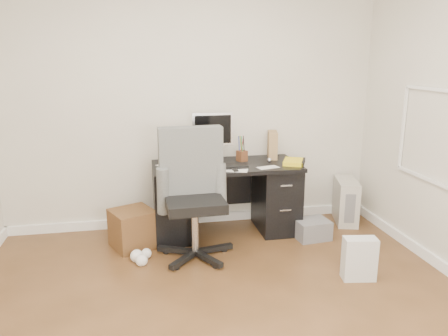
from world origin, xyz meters
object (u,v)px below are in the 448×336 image
at_px(desk, 226,196).
at_px(pc_tower, 346,201).
at_px(office_chair, 194,196).
at_px(wicker_basket, 133,229).
at_px(lcd_monitor, 213,137).
at_px(keyboard, 222,166).

distance_m(desk, pc_tower, 1.40).
xyz_separation_m(office_chair, wicker_basket, (-0.57, 0.34, -0.41)).
bearing_deg(pc_tower, lcd_monitor, -166.03).
distance_m(keyboard, wicker_basket, 1.07).
xyz_separation_m(desk, wicker_basket, (-0.97, -0.19, -0.21)).
height_order(desk, keyboard, keyboard).
height_order(desk, lcd_monitor, lcd_monitor).
bearing_deg(keyboard, office_chair, -130.26).
relative_size(keyboard, office_chair, 0.42).
bearing_deg(wicker_basket, lcd_monitor, 18.83).
relative_size(keyboard, wicker_basket, 1.32).
relative_size(desk, pc_tower, 3.07).
relative_size(keyboard, pc_tower, 1.03).
relative_size(desk, office_chair, 1.25).
bearing_deg(office_chair, lcd_monitor, 64.22).
distance_m(keyboard, pc_tower, 1.56).
height_order(office_chair, wicker_basket, office_chair).
height_order(lcd_monitor, pc_tower, lcd_monitor).
bearing_deg(wicker_basket, desk, 10.98).
xyz_separation_m(lcd_monitor, keyboard, (0.05, -0.25, -0.25)).
height_order(lcd_monitor, keyboard, lcd_monitor).
xyz_separation_m(office_chair, pc_tower, (1.79, 0.58, -0.36)).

